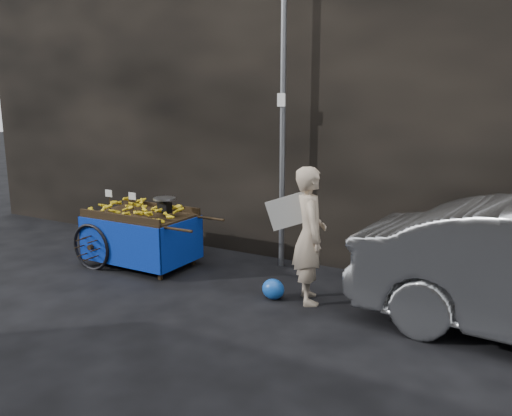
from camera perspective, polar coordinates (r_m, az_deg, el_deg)
The scene contains 6 objects.
ground at distance 6.53m, azimuth -4.73°, elevation -9.24°, with size 80.00×80.00×0.00m, color black.
building_wall at distance 8.22m, azimuth 7.89°, elevation 12.74°, with size 13.50×2.00×5.00m.
street_pole at distance 7.08m, azimuth 3.07°, elevation 9.05°, with size 0.12×0.10×4.00m.
banana_cart at distance 7.51m, azimuth -13.30°, elevation -1.23°, with size 2.07×1.05×1.13m.
vendor at distance 5.93m, azimuth 6.14°, elevation -3.10°, with size 0.84×0.71×1.64m.
plastic_bag at distance 6.16m, azimuth 1.98°, elevation -9.25°, with size 0.28×0.23×0.25m, color blue.
Camera 1 is at (3.48, -5.02, 2.31)m, focal length 35.00 mm.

